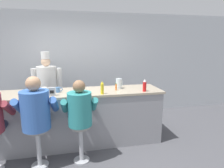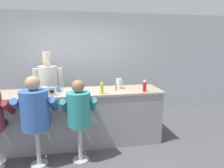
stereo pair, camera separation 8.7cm
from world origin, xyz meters
The scene contains 15 objects.
ground_plane centered at (0.00, 0.00, 0.00)m, with size 20.00×20.00×0.00m, color #4C4C51.
wall_back centered at (0.00, 1.91, 1.35)m, with size 10.00×0.06×2.70m.
diner_counter centered at (0.00, 0.37, 0.52)m, with size 3.11×0.75×1.03m.
ketchup_bottle_red centered at (1.18, 0.12, 1.14)m, with size 0.07×0.07×0.23m.
mustard_bottle_yellow centered at (0.38, 0.09, 1.14)m, with size 0.06×0.06×0.23m.
hot_sauce_bottle_orange centered at (0.69, 0.32, 1.10)m, with size 0.03×0.03×0.13m.
water_pitcher_clear centered at (0.77, 0.45, 1.13)m, with size 0.13×0.12×0.20m.
breakfast_plate centered at (0.04, 0.25, 1.04)m, with size 0.24×0.24×0.05m.
cereal_bowl centered at (-0.86, 0.21, 1.06)m, with size 0.15×0.15×0.06m.
coffee_mug_blue centered at (-0.38, 0.37, 1.08)m, with size 0.13×0.08×0.10m.
coffee_mug_white centered at (-0.62, 0.39, 1.08)m, with size 0.15×0.10×0.10m.
napkin_dispenser_chrome centered at (-0.47, 0.16, 1.10)m, with size 0.11×0.07×0.14m.
diner_seated_blue centered at (-0.67, -0.21, 0.89)m, with size 0.63×0.62×1.44m.
diner_seated_teal centered at (-0.02, -0.21, 0.85)m, with size 0.57×0.56×1.36m.
cook_in_whites_near centered at (-0.70, 1.41, 0.95)m, with size 0.68×0.43×1.73m.
Camera 2 is at (-0.01, -3.08, 1.87)m, focal length 30.00 mm.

